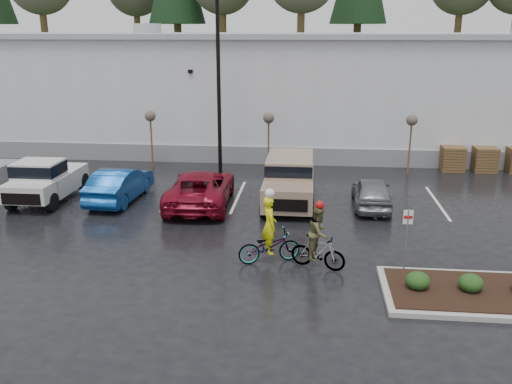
# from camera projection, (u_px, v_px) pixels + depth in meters

# --- Properties ---
(ground) EXTENTS (120.00, 120.00, 0.00)m
(ground) POSITION_uv_depth(u_px,v_px,m) (282.00, 273.00, 17.24)
(ground) COLOR black
(ground) RESTS_ON ground
(warehouse) EXTENTS (60.50, 15.50, 7.20)m
(warehouse) POSITION_uv_depth(u_px,v_px,m) (301.00, 87.00, 37.14)
(warehouse) COLOR silver
(warehouse) RESTS_ON ground
(wooded_ridge) EXTENTS (80.00, 25.00, 6.00)m
(wooded_ridge) POSITION_uv_depth(u_px,v_px,m) (306.00, 72.00, 59.24)
(wooded_ridge) COLOR #203717
(wooded_ridge) RESTS_ON ground
(lamppost) EXTENTS (0.50, 1.00, 9.22)m
(lamppost) POSITION_uv_depth(u_px,v_px,m) (218.00, 65.00, 27.42)
(lamppost) COLOR black
(lamppost) RESTS_ON ground
(sapling_west) EXTENTS (0.60, 0.60, 3.20)m
(sapling_west) POSITION_uv_depth(u_px,v_px,m) (150.00, 119.00, 29.62)
(sapling_west) COLOR #4A2D1D
(sapling_west) RESTS_ON ground
(sapling_mid) EXTENTS (0.60, 0.60, 3.20)m
(sapling_mid) POSITION_uv_depth(u_px,v_px,m) (269.00, 121.00, 28.98)
(sapling_mid) COLOR #4A2D1D
(sapling_mid) RESTS_ON ground
(sapling_east) EXTENTS (0.60, 0.60, 3.20)m
(sapling_east) POSITION_uv_depth(u_px,v_px,m) (412.00, 123.00, 28.25)
(sapling_east) COLOR #4A2D1D
(sapling_east) RESTS_ON ground
(pallet_stack_a) EXTENTS (1.20, 1.20, 1.35)m
(pallet_stack_a) POSITION_uv_depth(u_px,v_px,m) (452.00, 159.00, 29.55)
(pallet_stack_a) COLOR #4A2D1D
(pallet_stack_a) RESTS_ON ground
(pallet_stack_b) EXTENTS (1.20, 1.20, 1.35)m
(pallet_stack_b) POSITION_uv_depth(u_px,v_px,m) (484.00, 159.00, 29.39)
(pallet_stack_b) COLOR #4A2D1D
(pallet_stack_b) RESTS_ON ground
(shrub_a) EXTENTS (0.70, 0.70, 0.52)m
(shrub_a) POSITION_uv_depth(u_px,v_px,m) (418.00, 281.00, 15.78)
(shrub_a) COLOR #153913
(shrub_a) RESTS_ON curb_island
(shrub_b) EXTENTS (0.70, 0.70, 0.52)m
(shrub_b) POSITION_uv_depth(u_px,v_px,m) (471.00, 283.00, 15.63)
(shrub_b) COLOR #153913
(shrub_b) RESTS_ON curb_island
(fire_lane_sign) EXTENTS (0.30, 0.05, 2.20)m
(fire_lane_sign) POSITION_uv_depth(u_px,v_px,m) (407.00, 234.00, 16.65)
(fire_lane_sign) COLOR gray
(fire_lane_sign) RESTS_ON ground
(pickup_white) EXTENTS (2.10, 5.20, 1.96)m
(pickup_white) POSITION_uv_depth(u_px,v_px,m) (50.00, 177.00, 24.62)
(pickup_white) COLOR silver
(pickup_white) RESTS_ON ground
(car_blue) EXTENTS (1.87, 4.69, 1.52)m
(car_blue) POSITION_uv_depth(u_px,v_px,m) (120.00, 184.00, 24.34)
(car_blue) COLOR navy
(car_blue) RESTS_ON ground
(car_red) EXTENTS (2.83, 5.70, 1.55)m
(car_red) POSITION_uv_depth(u_px,v_px,m) (201.00, 188.00, 23.69)
(car_red) COLOR maroon
(car_red) RESTS_ON ground
(suv_tan) EXTENTS (2.20, 5.10, 2.06)m
(suv_tan) POSITION_uv_depth(u_px,v_px,m) (289.00, 182.00, 23.76)
(suv_tan) COLOR gray
(suv_tan) RESTS_ON ground
(car_grey) EXTENTS (1.64, 3.93, 1.33)m
(car_grey) POSITION_uv_depth(u_px,v_px,m) (372.00, 192.00, 23.44)
(car_grey) COLOR slate
(car_grey) RESTS_ON ground
(cyclist_hivis) EXTENTS (2.22, 1.40, 2.54)m
(cyclist_hivis) POSITION_uv_depth(u_px,v_px,m) (269.00, 240.00, 17.83)
(cyclist_hivis) COLOR #3F3F44
(cyclist_hivis) RESTS_ON ground
(cyclist_olive) EXTENTS (1.84, 1.07, 2.29)m
(cyclist_olive) POSITION_uv_depth(u_px,v_px,m) (318.00, 244.00, 17.36)
(cyclist_olive) COLOR #3F3F44
(cyclist_olive) RESTS_ON ground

